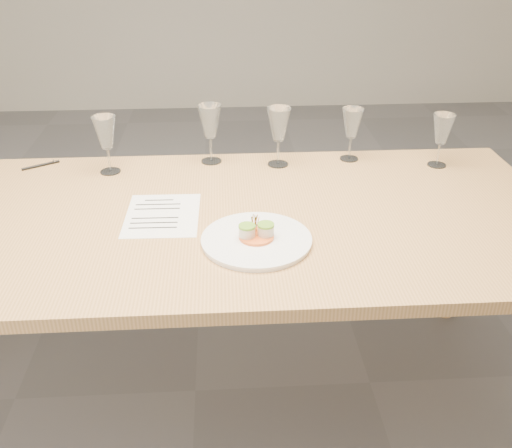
{
  "coord_description": "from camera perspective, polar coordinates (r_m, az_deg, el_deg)",
  "views": [
    {
      "loc": [
        0.13,
        -1.58,
        1.59
      ],
      "look_at": [
        0.22,
        -0.16,
        0.8
      ],
      "focal_mm": 40.0,
      "sensor_mm": 36.0,
      "label": 1
    }
  ],
  "objects": [
    {
      "name": "ballpoint_pen",
      "position": [
        2.27,
        -20.71,
        5.53
      ],
      "size": [
        0.12,
        0.08,
        0.01
      ],
      "rotation": [
        0.0,
        0.0,
        0.55
      ],
      "color": "black",
      "rests_on": "dining_table"
    },
    {
      "name": "recipe_sheet",
      "position": [
        1.81,
        -9.36,
        0.9
      ],
      "size": [
        0.23,
        0.29,
        0.0
      ],
      "rotation": [
        0.0,
        0.0,
        -0.02
      ],
      "color": "white",
      "rests_on": "dining_table"
    },
    {
      "name": "wine_glass_4",
      "position": [
        2.2,
        18.14,
        8.91
      ],
      "size": [
        0.08,
        0.08,
        0.2
      ],
      "color": "white",
      "rests_on": "dining_table"
    },
    {
      "name": "dining_table",
      "position": [
        1.83,
        -7.18,
        -0.98
      ],
      "size": [
        2.4,
        1.0,
        0.75
      ],
      "color": "tan",
      "rests_on": "ground"
    },
    {
      "name": "wine_glass_1",
      "position": [
        2.13,
        -4.64,
        10.07
      ],
      "size": [
        0.09,
        0.09,
        0.22
      ],
      "color": "white",
      "rests_on": "dining_table"
    },
    {
      "name": "ground",
      "position": [
        2.25,
        -6.08,
        -16.24
      ],
      "size": [
        7.0,
        7.0,
        0.0
      ],
      "primitive_type": "plane",
      "color": "slate",
      "rests_on": "ground"
    },
    {
      "name": "wine_glass_2",
      "position": [
        2.09,
        2.28,
        9.82
      ],
      "size": [
        0.09,
        0.09,
        0.22
      ],
      "color": "white",
      "rests_on": "dining_table"
    },
    {
      "name": "dinner_plate",
      "position": [
        1.63,
        0.06,
        -1.51
      ],
      "size": [
        0.32,
        0.32,
        0.08
      ],
      "rotation": [
        0.0,
        0.0,
        0.15
      ],
      "color": "white",
      "rests_on": "dining_table"
    },
    {
      "name": "wine_glass_0",
      "position": [
        2.1,
        -14.83,
        8.73
      ],
      "size": [
        0.08,
        0.08,
        0.21
      ],
      "color": "white",
      "rests_on": "dining_table"
    },
    {
      "name": "wine_glass_3",
      "position": [
        2.18,
        9.57,
        9.82
      ],
      "size": [
        0.08,
        0.08,
        0.2
      ],
      "color": "white",
      "rests_on": "dining_table"
    }
  ]
}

